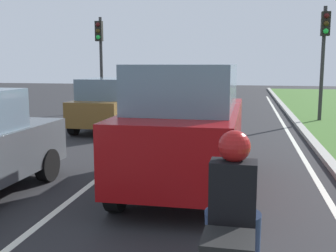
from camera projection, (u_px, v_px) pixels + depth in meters
The scene contains 9 objects.
ground_plane at pixel (177, 134), 13.43m from camera, with size 60.00×60.00×0.00m, color #262628.
lane_line_center at pixel (156, 133), 13.56m from camera, with size 0.12×32.00×0.01m, color silver.
lane_line_right_edge at pixel (291, 138), 12.77m from camera, with size 0.12×32.00×0.01m, color silver.
curb_right at pixel (308, 137), 12.67m from camera, with size 0.24×48.00×0.12m, color #9E9B93.
car_suv_ahead at pixel (187, 125), 7.61m from camera, with size 2.01×4.52×2.28m.
car_hatchback_far at pixel (108, 104), 14.20m from camera, with size 1.77×3.72×1.78m.
rider_person at pixel (233, 193), 3.60m from camera, with size 0.51×0.41×1.16m.
traffic_light_near_right at pixel (324, 44), 15.75m from camera, with size 0.32×0.50×4.43m.
traffic_light_overhead_left at pixel (100, 48), 19.05m from camera, with size 0.32×0.50×4.37m.
Camera 1 is at (2.17, 0.94, 2.31)m, focal length 44.15 mm.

